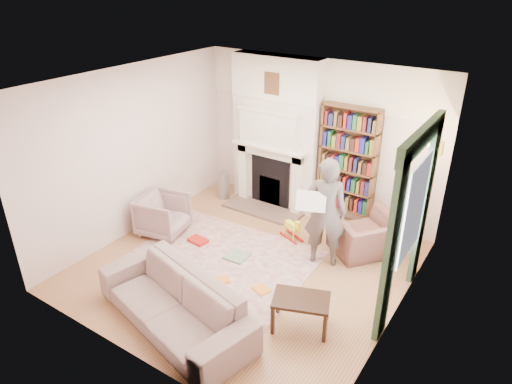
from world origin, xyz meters
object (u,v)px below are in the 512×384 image
Objects in this scene: armchair_left at (163,215)px; paraffin_heater at (223,185)px; sofa at (174,302)px; man_reading at (325,212)px; coffee_table at (301,313)px; armchair_reading at (366,235)px; rocking_horse at (292,228)px; bookcase at (348,160)px.

paraffin_heater is at bearing -13.80° from armchair_left.
man_reading reaches higher than sofa.
armchair_left is at bearing -91.80° from paraffin_heater.
sofa is 3.33× the size of coffee_table.
armchair_reading is 2.07m from coffee_table.
armchair_left is 0.33× the size of sofa.
sofa is at bearing -71.84° from rocking_horse.
armchair_reading reaches higher than paraffin_heater.
armchair_reading is (0.72, -0.80, -0.85)m from bookcase.
coffee_table is 3.86m from paraffin_heater.
sofa is at bearing 46.13° from man_reading.
paraffin_heater is 1.98m from rocking_horse.
paraffin_heater reaches higher than rocking_horse.
man_reading reaches higher than coffee_table.
man_reading is 2.48× the size of coffee_table.
rocking_horse is at bearing 99.17° from sofa.
sofa reaches higher than coffee_table.
man_reading is at bearing 81.46° from sofa.
sofa is 2.64m from rocking_horse.
bookcase reaches higher than paraffin_heater.
sofa is at bearing 12.29° from armchair_reading.
sofa is at bearing -144.87° from armchair_left.
armchair_left is at bearing -6.49° from man_reading.
man_reading is (0.95, 2.29, 0.53)m from sofa.
man_reading is 3.90× the size of rocking_horse.
sofa is at bearing -169.66° from coffee_table.
armchair_reading is at bearing -6.05° from paraffin_heater.
man_reading is at bearing -79.07° from bookcase.
armchair_left is at bearing -29.11° from armchair_reading.
armchair_left is 3.17m from coffee_table.
coffee_table is (1.36, 0.83, -0.11)m from sofa.
coffee_table is (-0.04, -2.07, -0.10)m from armchair_reading.
bookcase is 1.07× the size of man_reading.
armchair_reading is 3.22m from sofa.
armchair_reading is 2.22× the size of rocking_horse.
rocking_horse is (-1.18, -0.27, -0.13)m from armchair_reading.
bookcase is 2.55m from paraffin_heater.
armchair_left is (-3.11, -1.31, 0.02)m from armchair_reading.
armchair_left reaches higher than armchair_reading.
bookcase is at bearing -100.38° from man_reading.
armchair_left is at bearing -128.75° from rocking_horse.
armchair_reading is 1.80× the size of paraffin_heater.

